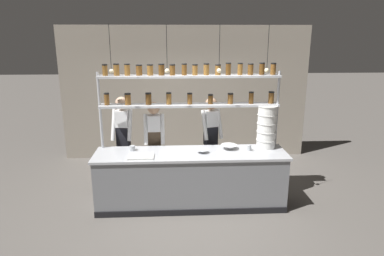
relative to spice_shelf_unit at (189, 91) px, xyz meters
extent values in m
plane|color=#5B5651|center=(0.01, -0.33, -1.87)|extent=(40.00, 40.00, 0.00)
cube|color=#9E9384|center=(0.01, 2.09, -0.39)|extent=(5.50, 0.12, 2.96)
cube|color=gray|center=(0.01, -0.33, -1.43)|extent=(3.04, 0.72, 0.88)
cube|color=#B7BABF|center=(0.01, -0.33, -0.97)|extent=(3.10, 0.76, 0.04)
cube|color=black|center=(0.01, -0.69, -1.82)|extent=(3.04, 0.03, 0.10)
cylinder|color=#B7BABF|center=(-1.46, 0.00, -0.78)|extent=(0.04, 0.04, 2.19)
cylinder|color=#B7BABF|center=(1.48, 0.00, -0.78)|extent=(0.04, 0.04, 2.19)
cube|color=#B7BABF|center=(0.01, 0.00, -0.24)|extent=(2.94, 0.28, 0.04)
cylinder|color=brown|center=(-1.34, 0.00, -0.13)|extent=(0.08, 0.08, 0.18)
cylinder|color=black|center=(-1.34, 0.00, -0.03)|extent=(0.08, 0.08, 0.02)
cylinder|color=brown|center=(-1.00, 0.00, -0.14)|extent=(0.10, 0.10, 0.17)
cylinder|color=black|center=(-1.00, 0.00, -0.04)|extent=(0.10, 0.10, 0.02)
cylinder|color=#513314|center=(-0.67, 0.00, -0.13)|extent=(0.10, 0.10, 0.17)
cylinder|color=black|center=(-0.67, 0.00, -0.04)|extent=(0.10, 0.10, 0.02)
cylinder|color=brown|center=(-0.33, 0.00, -0.13)|extent=(0.09, 0.09, 0.18)
cylinder|color=black|center=(-0.33, 0.00, -0.03)|extent=(0.09, 0.09, 0.02)
cylinder|color=brown|center=(0.01, 0.00, -0.14)|extent=(0.08, 0.08, 0.17)
cylinder|color=black|center=(0.01, 0.00, -0.04)|extent=(0.08, 0.08, 0.02)
cylinder|color=#513314|center=(0.35, 0.00, -0.15)|extent=(0.08, 0.08, 0.14)
cylinder|color=black|center=(0.35, 0.00, -0.07)|extent=(0.08, 0.08, 0.02)
cylinder|color=brown|center=(0.68, 0.00, -0.14)|extent=(0.09, 0.09, 0.16)
cylinder|color=black|center=(0.68, 0.00, -0.05)|extent=(0.09, 0.09, 0.02)
cylinder|color=brown|center=(1.03, 0.00, -0.13)|extent=(0.08, 0.08, 0.18)
cylinder|color=black|center=(1.03, 0.00, -0.03)|extent=(0.08, 0.08, 0.02)
cylinder|color=brown|center=(1.37, 0.00, -0.13)|extent=(0.09, 0.09, 0.18)
cylinder|color=black|center=(1.37, 0.00, -0.03)|extent=(0.09, 0.09, 0.02)
cube|color=#B7BABF|center=(0.01, 0.00, 0.24)|extent=(2.94, 0.28, 0.04)
cylinder|color=brown|center=(-1.34, 0.00, 0.34)|extent=(0.08, 0.08, 0.16)
cylinder|color=black|center=(-1.34, 0.00, 0.43)|extent=(0.08, 0.08, 0.02)
cylinder|color=brown|center=(-1.16, 0.00, 0.34)|extent=(0.09, 0.09, 0.17)
cylinder|color=black|center=(-1.16, 0.00, 0.44)|extent=(0.09, 0.09, 0.02)
cylinder|color=brown|center=(-0.99, 0.00, 0.34)|extent=(0.09, 0.09, 0.17)
cylinder|color=black|center=(-0.99, 0.00, 0.43)|extent=(0.09, 0.09, 0.02)
cylinder|color=brown|center=(-0.80, 0.00, 0.33)|extent=(0.10, 0.10, 0.15)
cylinder|color=black|center=(-0.80, 0.00, 0.42)|extent=(0.10, 0.10, 0.02)
cylinder|color=brown|center=(-0.63, 0.00, 0.33)|extent=(0.10, 0.10, 0.16)
cylinder|color=black|center=(-0.63, 0.00, 0.42)|extent=(0.10, 0.10, 0.02)
cylinder|color=#513314|center=(-0.44, 0.00, 0.34)|extent=(0.10, 0.10, 0.17)
cylinder|color=black|center=(-0.44, 0.00, 0.43)|extent=(0.10, 0.10, 0.02)
cylinder|color=brown|center=(-0.27, 0.00, 0.33)|extent=(0.09, 0.09, 0.16)
cylinder|color=black|center=(-0.27, 0.00, 0.42)|extent=(0.09, 0.09, 0.02)
cylinder|color=brown|center=(-0.08, 0.00, 0.34)|extent=(0.08, 0.08, 0.17)
cylinder|color=black|center=(-0.08, 0.00, 0.43)|extent=(0.08, 0.08, 0.02)
cylinder|color=brown|center=(0.09, 0.00, 0.33)|extent=(0.09, 0.09, 0.16)
cylinder|color=black|center=(0.09, 0.00, 0.42)|extent=(0.09, 0.09, 0.02)
cylinder|color=brown|center=(0.28, 0.00, 0.34)|extent=(0.09, 0.09, 0.17)
cylinder|color=black|center=(0.28, 0.00, 0.43)|extent=(0.09, 0.09, 0.02)
cylinder|color=brown|center=(0.46, 0.00, 0.33)|extent=(0.09, 0.09, 0.15)
cylinder|color=black|center=(0.46, 0.00, 0.42)|extent=(0.09, 0.09, 0.02)
cylinder|color=#513314|center=(0.63, 0.00, 0.34)|extent=(0.08, 0.08, 0.18)
cylinder|color=black|center=(0.63, 0.00, 0.44)|extent=(0.09, 0.09, 0.02)
cylinder|color=brown|center=(0.83, 0.00, 0.34)|extent=(0.08, 0.08, 0.17)
cylinder|color=black|center=(0.83, 0.00, 0.44)|extent=(0.08, 0.08, 0.02)
cylinder|color=brown|center=(1.00, 0.00, 0.34)|extent=(0.09, 0.09, 0.16)
cylinder|color=black|center=(1.00, 0.00, 0.43)|extent=(0.09, 0.09, 0.02)
cylinder|color=#513314|center=(1.18, 0.00, 0.34)|extent=(0.09, 0.09, 0.18)
cylinder|color=black|center=(1.18, 0.00, 0.44)|extent=(0.09, 0.09, 0.02)
cylinder|color=brown|center=(1.37, 0.00, 0.34)|extent=(0.09, 0.09, 0.17)
cylinder|color=black|center=(1.37, 0.00, 0.44)|extent=(0.09, 0.09, 0.02)
cylinder|color=black|center=(-1.24, 0.35, -1.45)|extent=(0.11, 0.11, 0.83)
cylinder|color=black|center=(-1.08, 0.33, -1.45)|extent=(0.11, 0.11, 0.83)
cube|color=black|center=(-1.16, 0.34, -0.86)|extent=(0.24, 0.20, 0.36)
cube|color=white|center=(-1.16, 0.34, -0.53)|extent=(0.24, 0.21, 0.29)
sphere|color=tan|center=(-1.16, 0.34, -0.26)|extent=(0.22, 0.22, 0.22)
cylinder|color=white|center=(-1.31, 0.30, -0.63)|extent=(0.10, 0.26, 0.55)
cylinder|color=white|center=(-1.03, 0.26, -0.63)|extent=(0.10, 0.26, 0.55)
cylinder|color=black|center=(-0.68, 0.22, -1.47)|extent=(0.11, 0.11, 0.79)
cylinder|color=black|center=(-0.52, 0.23, -1.47)|extent=(0.11, 0.11, 0.79)
cube|color=#473828|center=(-0.60, 0.22, -0.90)|extent=(0.23, 0.18, 0.34)
cube|color=white|center=(-0.60, 0.22, -0.59)|extent=(0.23, 0.19, 0.28)
sphere|color=#A37A5B|center=(-0.60, 0.22, -0.33)|extent=(0.21, 0.21, 0.21)
cylinder|color=white|center=(-0.75, 0.16, -0.69)|extent=(0.08, 0.25, 0.52)
cylinder|color=white|center=(-0.46, 0.17, -0.69)|extent=(0.08, 0.25, 0.52)
cylinder|color=black|center=(0.33, 0.38, -1.47)|extent=(0.11, 0.11, 0.81)
cylinder|color=black|center=(0.48, 0.43, -1.47)|extent=(0.11, 0.11, 0.81)
cube|color=black|center=(0.41, 0.41, -0.89)|extent=(0.26, 0.23, 0.35)
cube|color=white|center=(0.41, 0.41, -0.57)|extent=(0.26, 0.24, 0.29)
sphere|color=#A37A5B|center=(0.41, 0.41, -0.30)|extent=(0.21, 0.21, 0.21)
cylinder|color=white|center=(0.29, 0.31, -0.66)|extent=(0.14, 0.26, 0.53)
cylinder|color=white|center=(0.56, 0.39, -0.66)|extent=(0.14, 0.26, 0.53)
cylinder|color=white|center=(1.28, -0.14, -0.88)|extent=(0.31, 0.31, 0.13)
cylinder|color=silver|center=(1.28, -0.14, -0.81)|extent=(0.33, 0.33, 0.01)
cylinder|color=white|center=(1.28, -0.14, -0.74)|extent=(0.31, 0.31, 0.13)
cylinder|color=silver|center=(1.28, -0.14, -0.67)|extent=(0.33, 0.33, 0.01)
cylinder|color=white|center=(1.28, -0.14, -0.60)|extent=(0.31, 0.31, 0.13)
cylinder|color=silver|center=(1.28, -0.14, -0.52)|extent=(0.33, 0.33, 0.01)
cylinder|color=white|center=(1.28, -0.14, -0.45)|extent=(0.31, 0.31, 0.13)
cylinder|color=silver|center=(1.28, -0.14, -0.38)|extent=(0.33, 0.33, 0.01)
cylinder|color=white|center=(1.28, -0.14, -0.31)|extent=(0.31, 0.31, 0.13)
cylinder|color=silver|center=(1.28, -0.14, -0.24)|extent=(0.33, 0.33, 0.01)
cube|color=silver|center=(-0.77, -0.51, -0.94)|extent=(0.40, 0.26, 0.02)
cylinder|color=white|center=(0.65, -0.19, -0.94)|extent=(0.12, 0.12, 0.01)
cone|color=white|center=(0.65, -0.19, -0.91)|extent=(0.27, 0.27, 0.07)
cylinder|color=silver|center=(0.19, -0.36, -0.94)|extent=(0.09, 0.09, 0.01)
cone|color=silver|center=(0.19, -0.36, -0.92)|extent=(0.19, 0.19, 0.05)
cylinder|color=#B2B7BC|center=(-0.94, -0.18, -0.91)|extent=(0.09, 0.09, 0.08)
cylinder|color=#B2B7BC|center=(0.97, -0.28, -0.90)|extent=(0.07, 0.07, 0.10)
cylinder|color=black|center=(-1.18, -0.33, 0.70)|extent=(0.01, 0.01, 0.68)
sphere|color=#F9E5B2|center=(-1.18, -0.33, 0.36)|extent=(0.07, 0.07, 0.07)
cylinder|color=black|center=(-0.35, -0.33, 0.70)|extent=(0.01, 0.01, 0.68)
sphere|color=#F9E5B2|center=(-0.35, -0.33, 0.36)|extent=(0.07, 0.07, 0.07)
cylinder|color=black|center=(0.44, -0.33, 0.70)|extent=(0.01, 0.01, 0.68)
sphere|color=#F9E5B2|center=(0.44, -0.33, 0.36)|extent=(0.07, 0.07, 0.07)
cylinder|color=black|center=(1.17, -0.33, 0.70)|extent=(0.01, 0.01, 0.68)
sphere|color=#F9E5B2|center=(1.17, -0.33, 0.36)|extent=(0.07, 0.07, 0.07)
camera|label=1|loc=(-0.24, -5.54, 0.88)|focal=32.00mm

